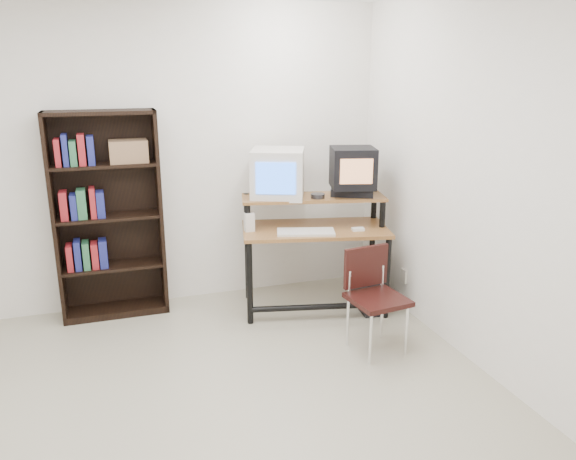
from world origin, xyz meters
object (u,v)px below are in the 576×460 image
object	(u,v)px
crt_monitor	(278,173)
school_chair	(373,289)
bookshelf	(108,213)
computer_desk	(315,232)
crt_tv	(353,168)
pc_tower	(368,285)

from	to	relation	value
crt_monitor	school_chair	world-z (taller)	crt_monitor
school_chair	bookshelf	xyz separation A→B (m)	(-1.82, 1.26, 0.42)
computer_desk	bookshelf	size ratio (longest dim) A/B	0.77
crt_tv	pc_tower	world-z (taller)	crt_tv
computer_desk	crt_tv	size ratio (longest dim) A/B	3.00
crt_tv	bookshelf	world-z (taller)	bookshelf
crt_monitor	crt_tv	bearing A→B (deg)	6.11
computer_desk	pc_tower	distance (m)	0.68
computer_desk	school_chair	world-z (taller)	computer_desk
pc_tower	crt_monitor	bearing A→B (deg)	157.94
crt_tv	school_chair	xyz separation A→B (m)	(-0.21, -0.87, -0.75)
computer_desk	school_chair	bearing A→B (deg)	-67.29
school_chair	bookshelf	world-z (taller)	bookshelf
pc_tower	school_chair	size ratio (longest dim) A/B	0.58
computer_desk	crt_tv	world-z (taller)	crt_tv
crt_tv	computer_desk	bearing A→B (deg)	-159.30
pc_tower	school_chair	distance (m)	0.78
computer_desk	pc_tower	bearing A→B (deg)	-7.57
school_chair	bookshelf	size ratio (longest dim) A/B	0.45
computer_desk	pc_tower	xyz separation A→B (m)	(0.45, -0.16, -0.48)
crt_monitor	school_chair	distance (m)	1.33
crt_monitor	pc_tower	bearing A→B (deg)	-5.89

